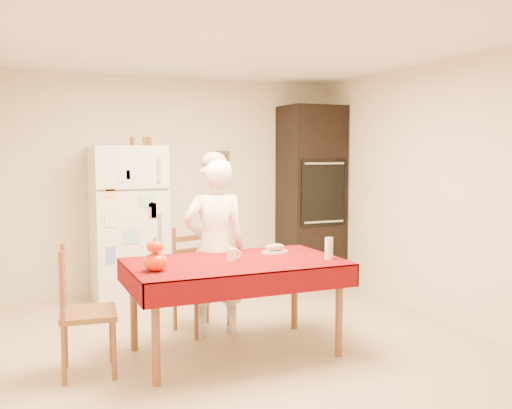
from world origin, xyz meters
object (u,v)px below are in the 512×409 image
chair_far (198,275)px  bread_plate (275,252)px  coffee_mug (232,255)px  dining_table (235,269)px  seated_woman (215,247)px  chair_left (79,307)px  refrigerator (128,224)px  oven_cabinet (311,195)px  pumpkin_lower (155,262)px  wine_glass (329,248)px

chair_far → bread_plate: 0.79m
chair_far → coffee_mug: bearing=-102.1°
dining_table → seated_woman: (0.01, 0.53, 0.10)m
chair_left → coffee_mug: size_ratio=9.50×
coffee_mug → bread_plate: 0.51m
refrigerator → chair_far: refrigerator is taller
chair_left → seated_woman: (1.22, 0.50, 0.28)m
oven_cabinet → bread_plate: bearing=-126.5°
oven_cabinet → coffee_mug: size_ratio=22.00×
coffee_mug → pumpkin_lower: (-0.66, -0.15, 0.02)m
oven_cabinet → pumpkin_lower: size_ratio=12.20×
coffee_mug → oven_cabinet: bearing=47.9°
seated_woman → coffee_mug: 0.52m
refrigerator → dining_table: size_ratio=1.00×
chair_left → seated_woman: size_ratio=0.60×
refrigerator → dining_table: bearing=-76.4°
oven_cabinet → seated_woman: 2.35m
refrigerator → coffee_mug: refrigerator is taller
pumpkin_lower → seated_woman: bearing=44.1°
dining_table → bread_plate: bearing=23.8°
pumpkin_lower → bread_plate: (1.13, 0.34, -0.06)m
oven_cabinet → seated_woman: (-1.79, -1.49, -0.31)m
coffee_mug → chair_far: bearing=95.4°
seated_woman → coffee_mug: (-0.03, -0.52, 0.02)m
chair_far → chair_left: (-1.12, -0.69, 0.00)m
seated_woman → pumpkin_lower: bearing=49.3°
dining_table → bread_plate: bread_plate is taller
seated_woman → refrigerator: bearing=-66.0°
refrigerator → bread_plate: size_ratio=7.08×
refrigerator → chair_left: (-0.73, -1.95, -0.34)m
refrigerator → seated_woman: 1.53m
pumpkin_lower → refrigerator: bearing=84.6°
dining_table → pumpkin_lower: (-0.68, -0.14, 0.14)m
seated_woman → wine_glass: bearing=138.9°
refrigerator → chair_left: 2.11m
pumpkin_lower → wine_glass: 1.42m
refrigerator → chair_far: (0.39, -1.26, -0.34)m
coffee_mug → wine_glass: (0.76, -0.24, 0.04)m
dining_table → coffee_mug: size_ratio=17.00×
oven_cabinet → coffee_mug: (-1.82, -2.02, -0.29)m
chair_left → seated_woman: bearing=-61.4°
dining_table → oven_cabinet: bearing=48.3°
refrigerator → seated_woman: (0.49, -1.45, -0.06)m
refrigerator → pumpkin_lower: bearing=-95.4°
seated_woman → bread_plate: 0.55m
dining_table → wine_glass: 0.79m
oven_cabinet → chair_far: 2.37m
refrigerator → pumpkin_lower: 2.13m
coffee_mug → dining_table: bearing=-22.3°
bread_plate → wine_glass: bearing=-55.9°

